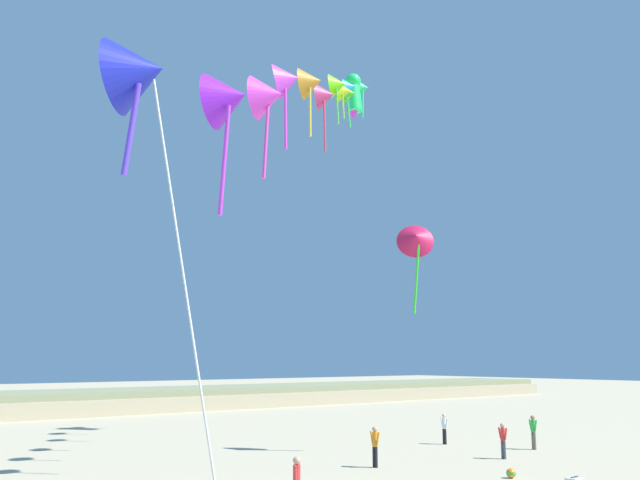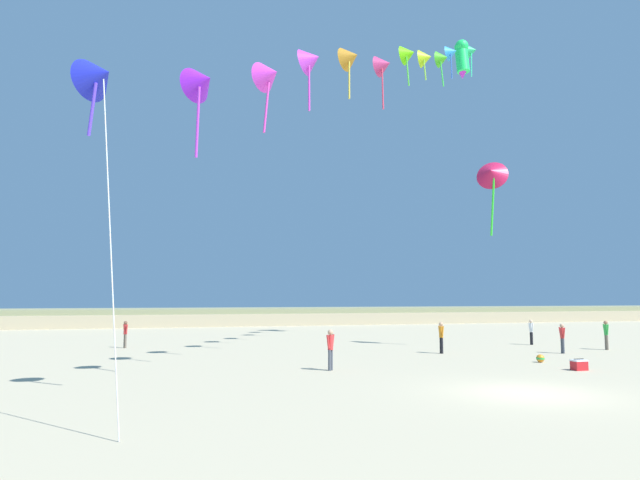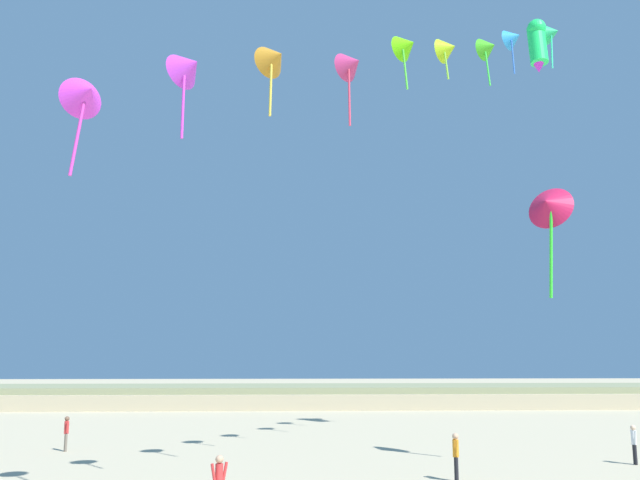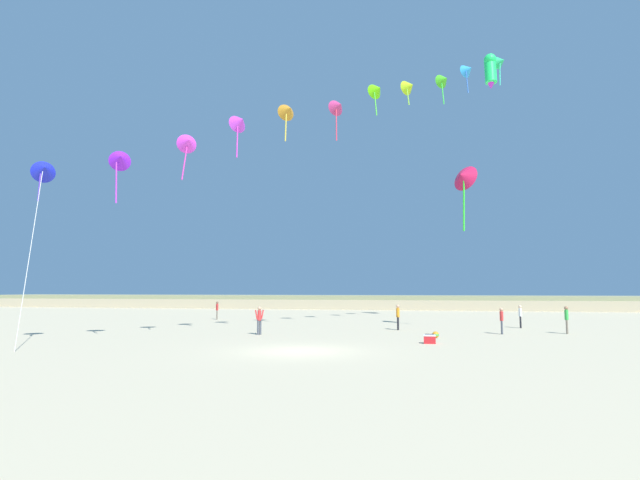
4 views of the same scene
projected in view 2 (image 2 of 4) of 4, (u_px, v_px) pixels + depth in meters
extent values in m
plane|color=#C1B28E|center=(528.00, 393.00, 17.37)|extent=(240.00, 240.00, 0.00)
cube|color=tan|center=(254.00, 318.00, 63.38)|extent=(120.00, 11.05, 1.23)
cube|color=gray|center=(255.00, 311.00, 63.46)|extent=(120.00, 9.39, 0.70)
cylinder|color=black|center=(532.00, 339.00, 35.24)|extent=(0.11, 0.11, 0.78)
cylinder|color=black|center=(531.00, 338.00, 35.38)|extent=(0.11, 0.11, 0.78)
cylinder|color=white|center=(531.00, 328.00, 35.38)|extent=(0.20, 0.20, 0.55)
cylinder|color=white|center=(533.00, 327.00, 35.21)|extent=(0.10, 0.19, 0.52)
cylinder|color=white|center=(530.00, 327.00, 35.56)|extent=(0.10, 0.19, 0.52)
sphere|color=beige|center=(531.00, 321.00, 35.42)|extent=(0.21, 0.21, 0.21)
cylinder|color=#726656|center=(125.00, 341.00, 33.11)|extent=(0.11, 0.11, 0.79)
cylinder|color=#726656|center=(126.00, 341.00, 33.01)|extent=(0.11, 0.11, 0.79)
cylinder|color=red|center=(125.00, 329.00, 33.13)|extent=(0.21, 0.21, 0.56)
cylinder|color=red|center=(124.00, 329.00, 33.27)|extent=(0.15, 0.20, 0.53)
cylinder|color=red|center=(127.00, 329.00, 33.00)|extent=(0.15, 0.20, 0.53)
sphere|color=brown|center=(126.00, 323.00, 33.17)|extent=(0.21, 0.21, 0.21)
cylinder|color=#474C56|center=(330.00, 360.00, 22.79)|extent=(0.12, 0.12, 0.82)
cylinder|color=#474C56|center=(331.00, 360.00, 22.92)|extent=(0.12, 0.12, 0.82)
cylinder|color=red|center=(330.00, 342.00, 22.93)|extent=(0.22, 0.22, 0.58)
cylinder|color=red|center=(328.00, 342.00, 22.77)|extent=(0.20, 0.19, 0.55)
cylinder|color=red|center=(333.00, 341.00, 23.09)|extent=(0.20, 0.19, 0.55)
sphere|color=tan|center=(330.00, 332.00, 22.97)|extent=(0.22, 0.22, 0.22)
cylinder|color=black|center=(442.00, 346.00, 29.76)|extent=(0.12, 0.12, 0.82)
cylinder|color=black|center=(441.00, 345.00, 29.90)|extent=(0.12, 0.12, 0.82)
cylinder|color=orange|center=(441.00, 332.00, 29.90)|extent=(0.22, 0.22, 0.58)
cylinder|color=orange|center=(443.00, 331.00, 29.72)|extent=(0.09, 0.20, 0.55)
cylinder|color=orange|center=(440.00, 331.00, 30.08)|extent=(0.09, 0.20, 0.55)
sphere|color=tan|center=(441.00, 324.00, 29.94)|extent=(0.22, 0.22, 0.22)
cylinder|color=#474C56|center=(562.00, 346.00, 29.92)|extent=(0.11, 0.11, 0.78)
cylinder|color=#474C56|center=(563.00, 346.00, 29.79)|extent=(0.11, 0.11, 0.78)
cylinder|color=red|center=(562.00, 333.00, 29.92)|extent=(0.20, 0.20, 0.55)
cylinder|color=red|center=(560.00, 332.00, 30.10)|extent=(0.10, 0.19, 0.52)
cylinder|color=red|center=(564.00, 332.00, 29.75)|extent=(0.10, 0.19, 0.52)
sphere|color=tan|center=(562.00, 326.00, 29.96)|extent=(0.21, 0.21, 0.21)
cylinder|color=#726656|center=(607.00, 343.00, 31.85)|extent=(0.12, 0.12, 0.82)
cylinder|color=#726656|center=(606.00, 342.00, 31.99)|extent=(0.12, 0.12, 0.82)
cylinder|color=green|center=(606.00, 330.00, 31.99)|extent=(0.22, 0.22, 0.58)
cylinder|color=green|center=(608.00, 329.00, 31.81)|extent=(0.13, 0.21, 0.55)
cylinder|color=green|center=(604.00, 329.00, 32.18)|extent=(0.13, 0.21, 0.55)
sphere|color=#9E7051|center=(606.00, 323.00, 32.03)|extent=(0.22, 0.22, 0.22)
cone|color=#1C24C1|center=(99.00, 76.00, 14.06)|extent=(1.38, 1.39, 1.19)
cylinder|color=#5A39E5|center=(92.00, 109.00, 13.84)|extent=(0.20, 0.15, 1.32)
cone|color=#8C1DE2|center=(202.00, 82.00, 16.91)|extent=(1.38, 1.33, 1.18)
cylinder|color=#C339E5|center=(198.00, 122.00, 16.65)|extent=(0.12, 0.24, 2.09)
cone|color=#EE3CE1|center=(269.00, 75.00, 20.04)|extent=(1.35, 1.30, 1.15)
cylinder|color=#E539B0|center=(267.00, 106.00, 19.79)|extent=(0.27, 0.22, 1.94)
cone|color=#D33CE3|center=(311.00, 60.00, 22.97)|extent=(1.40, 1.43, 1.22)
cylinder|color=#E539CC|center=(309.00, 87.00, 22.72)|extent=(0.08, 0.14, 1.96)
cone|color=orange|center=(351.00, 57.00, 25.64)|extent=(1.37, 1.34, 1.17)
cylinder|color=yellow|center=(349.00, 80.00, 25.40)|extent=(0.11, 0.15, 1.77)
cone|color=#C93370|center=(384.00, 65.00, 29.00)|extent=(1.35, 1.34, 1.16)
cylinder|color=#E53955|center=(383.00, 89.00, 28.74)|extent=(0.10, 0.12, 2.15)
cone|color=#68F00E|center=(408.00, 54.00, 31.85)|extent=(1.36, 1.35, 1.17)
cylinder|color=#54E539|center=(408.00, 71.00, 31.62)|extent=(0.22, 0.12, 1.65)
cone|color=#B5E51B|center=(425.00, 58.00, 34.61)|extent=(1.30, 1.33, 1.14)
cylinder|color=#92E539|center=(425.00, 70.00, 34.40)|extent=(0.21, 0.14, 1.22)
cone|color=#44C522|center=(442.00, 58.00, 37.94)|extent=(1.31, 1.27, 1.12)
cylinder|color=#39E53E|center=(442.00, 74.00, 37.70)|extent=(0.21, 0.18, 1.77)
cone|color=#2FA2F0|center=(452.00, 52.00, 40.88)|extent=(1.37, 1.36, 1.18)
cylinder|color=#3976E5|center=(451.00, 66.00, 40.64)|extent=(0.21, 0.25, 1.77)
cone|color=#28C872|center=(472.00, 51.00, 43.66)|extent=(1.29, 1.29, 1.11)
cylinder|color=#39E5B2|center=(471.00, 65.00, 43.41)|extent=(0.13, 0.08, 1.89)
cylinder|color=silver|center=(111.00, 244.00, 12.69)|extent=(0.76, 1.86, 8.21)
cylinder|color=#1FF160|center=(462.00, 59.00, 43.34)|extent=(1.06, 1.29, 2.28)
sphere|color=#1FF160|center=(462.00, 46.00, 43.44)|extent=(1.00, 1.00, 1.00)
cone|color=#E52DE0|center=(462.00, 74.00, 43.22)|extent=(0.93, 0.93, 0.76)
sphere|color=black|center=(462.00, 43.00, 43.47)|extent=(0.21, 0.21, 0.21)
cone|color=#D41C4A|center=(492.00, 173.00, 33.64)|extent=(2.17, 2.12, 1.94)
cone|color=#33E52D|center=(492.00, 173.00, 33.64)|extent=(1.22, 1.19, 1.08)
cylinder|color=#33E52D|center=(493.00, 206.00, 33.44)|extent=(0.19, 0.47, 3.44)
cube|color=red|center=(579.00, 366.00, 22.90)|extent=(0.56, 0.40, 0.36)
cube|color=white|center=(579.00, 360.00, 22.92)|extent=(0.58, 0.41, 0.06)
cylinder|color=black|center=(579.00, 359.00, 22.93)|extent=(0.45, 0.03, 0.03)
sphere|color=orange|center=(540.00, 358.00, 25.68)|extent=(0.36, 0.36, 0.36)
cylinder|color=green|center=(540.00, 358.00, 25.68)|extent=(0.36, 0.36, 0.09)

